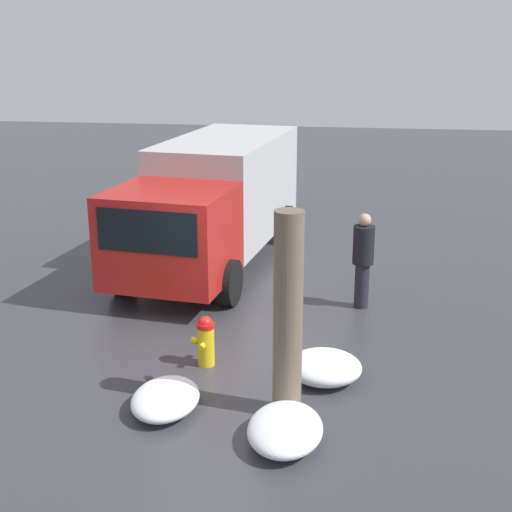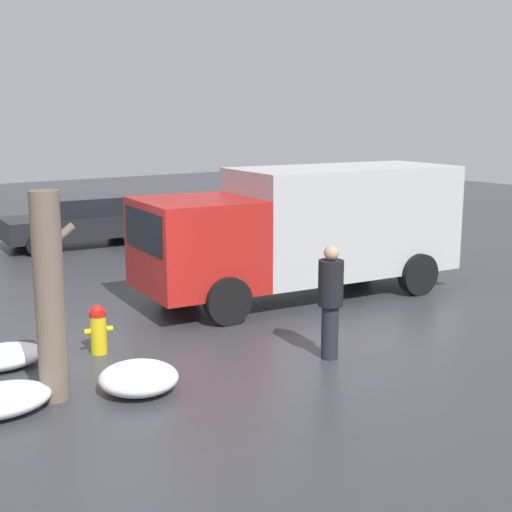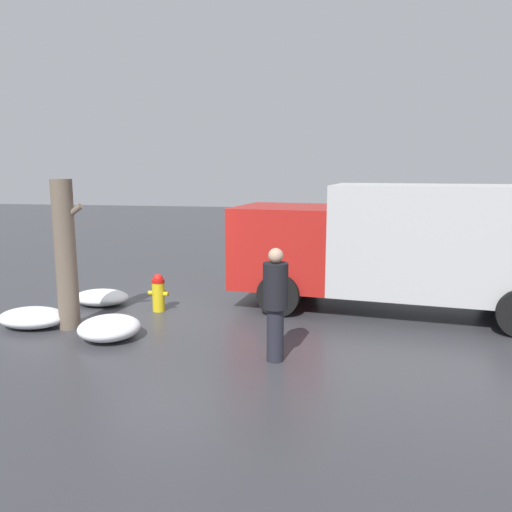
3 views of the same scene
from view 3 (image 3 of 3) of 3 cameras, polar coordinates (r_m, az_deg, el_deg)
The scene contains 9 objects.
ground_plane at distance 11.07m, azimuth -11.03°, elevation -6.18°, with size 60.00×60.00×0.00m, color #38383D.
fire_hydrant at distance 10.97m, azimuth -11.09°, elevation -4.07°, with size 0.47×0.38×0.82m.
tree_trunk at distance 10.07m, azimuth -20.92°, elevation 0.14°, with size 0.60×0.39×2.85m.
delivery_truck at distance 11.02m, azimuth 16.66°, elevation 1.43°, with size 7.18×3.19×2.71m.
pedestrian at distance 7.87m, azimuth 2.24°, elevation -5.07°, with size 0.40×0.40×1.83m.
parked_car at distance 19.38m, azimuth 9.11°, elevation 2.97°, with size 4.48×2.40×1.45m.
snow_pile_by_hydrant at distance 10.69m, azimuth -24.18°, elevation -6.43°, with size 1.33×0.96×0.37m.
snow_pile_curbside at distance 9.48m, azimuth -16.42°, elevation -7.86°, with size 1.11×1.13×0.41m.
snow_pile_by_tree at distance 11.84m, azimuth -17.26°, elevation -4.54°, with size 1.25×0.92×0.34m.
Camera 3 is at (3.87, -9.92, 3.02)m, focal length 35.00 mm.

